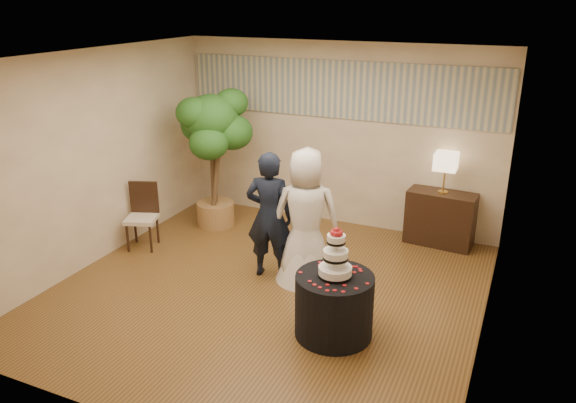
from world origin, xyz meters
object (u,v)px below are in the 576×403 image
at_px(groom, 270,215).
at_px(bride, 306,216).
at_px(wedding_cake, 336,252).
at_px(console, 440,218).
at_px(table_lamp, 445,173).
at_px(side_chair, 141,217).
at_px(ficus_tree, 213,159).
at_px(cake_table, 334,306).

xyz_separation_m(groom, bride, (0.46, 0.08, 0.03)).
xyz_separation_m(wedding_cake, console, (0.61, 2.83, -0.57)).
bearing_deg(wedding_cake, table_lamp, 77.74).
xyz_separation_m(wedding_cake, side_chair, (-3.24, 0.97, -0.50)).
relative_size(bride, ficus_tree, 0.79).
height_order(console, ficus_tree, ficus_tree).
relative_size(ficus_tree, side_chair, 2.32).
bearing_deg(ficus_tree, wedding_cake, -37.98).
distance_m(wedding_cake, console, 2.95).
bearing_deg(side_chair, console, 6.21).
relative_size(cake_table, table_lamp, 1.42).
distance_m(bride, ficus_tree, 2.27).
distance_m(cake_table, table_lamp, 2.98).
xyz_separation_m(cake_table, ficus_tree, (-2.72, 2.13, 0.74)).
relative_size(cake_table, side_chair, 0.88).
height_order(groom, cake_table, groom).
distance_m(bride, side_chair, 2.52).
relative_size(wedding_cake, console, 0.58).
bearing_deg(ficus_tree, groom, -37.72).
bearing_deg(console, ficus_tree, -163.22).
relative_size(groom, wedding_cake, 3.00).
height_order(ficus_tree, side_chair, ficus_tree).
bearing_deg(bride, table_lamp, -145.48).
distance_m(groom, console, 2.65).
relative_size(groom, console, 1.74).
height_order(cake_table, table_lamp, table_lamp).
bearing_deg(console, side_chair, -149.37).
height_order(wedding_cake, table_lamp, table_lamp).
height_order(wedding_cake, ficus_tree, ficus_tree).
distance_m(ficus_tree, side_chair, 1.41).
bearing_deg(groom, ficus_tree, -48.47).
xyz_separation_m(bride, console, (1.36, 1.79, -0.47)).
height_order(groom, console, groom).
height_order(cake_table, wedding_cake, wedding_cake).
bearing_deg(cake_table, groom, 141.70).
height_order(groom, table_lamp, groom).
xyz_separation_m(cake_table, side_chair, (-3.24, 0.97, 0.12)).
xyz_separation_m(bride, side_chair, (-2.49, -0.06, -0.39)).
relative_size(bride, table_lamp, 2.97).
bearing_deg(table_lamp, ficus_tree, -168.15).
relative_size(wedding_cake, side_chair, 0.59).
height_order(bride, ficus_tree, ficus_tree).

